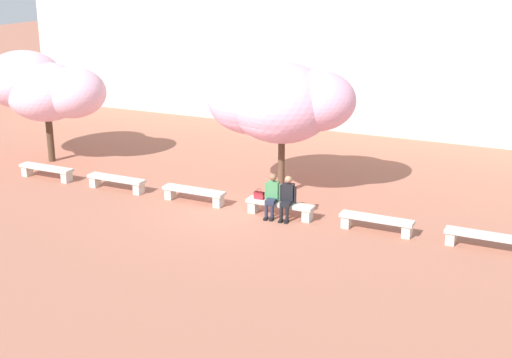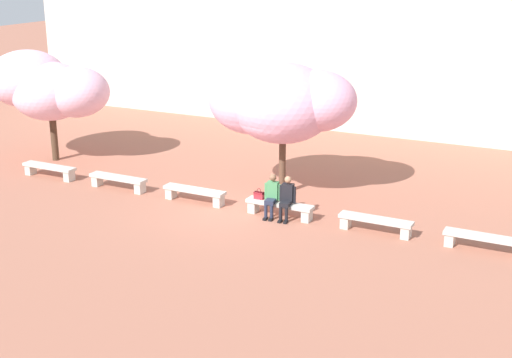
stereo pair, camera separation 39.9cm
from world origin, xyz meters
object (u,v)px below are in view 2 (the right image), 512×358
Objects in this scene: stone_bench_near_west at (118,180)px; person_seated_right at (287,196)px; handbag at (259,195)px; person_seated_left at (272,194)px; cherry_tree_main at (280,102)px; stone_bench_far_east at (484,240)px; stone_bench_west_end at (49,169)px; stone_bench_center at (194,193)px; stone_bench_near_east at (280,207)px; cherry_tree_secondary at (47,87)px; stone_bench_east_end at (376,222)px.

person_seated_right reaches higher than stone_bench_near_west.
stone_bench_near_west is at bearing -179.90° from handbag.
person_seated_right reaches higher than handbag.
cherry_tree_main reaches higher than person_seated_left.
stone_bench_far_east is 0.44× the size of cherry_tree_main.
cherry_tree_main is at bearing 22.23° from stone_bench_near_west.
stone_bench_near_west is (2.96, 0.00, 0.00)m from stone_bench_west_end.
stone_bench_near_west is at bearing 180.00° from stone_bench_center.
stone_bench_center is 2.28m from handbag.
cherry_tree_main is (-0.69, 2.09, 2.35)m from person_seated_left.
stone_bench_near_east is 0.46m from person_seated_left.
stone_bench_near_east is at bearing 0.00° from stone_bench_center.
stone_bench_near_west is at bearing 179.47° from person_seated_left.
cherry_tree_main is 1.03× the size of cherry_tree_secondary.
cherry_tree_secondary is at bearing 171.92° from stone_bench_east_end.
stone_bench_east_end is at bearing 180.00° from stone_bench_far_east.
stone_bench_near_east is 10.82m from cherry_tree_secondary.
stone_bench_west_end is 1.00× the size of stone_bench_far_east.
handbag reaches higher than stone_bench_east_end.
cherry_tree_secondary is at bearing 169.13° from person_seated_left.
cherry_tree_secondary is at bearing 128.14° from stone_bench_west_end.
stone_bench_near_west is 5.23m from handbag.
stone_bench_center is 3.97m from cherry_tree_main.
cherry_tree_secondary is (-9.43, -0.15, -0.24)m from cherry_tree_main.
stone_bench_near_west is at bearing 0.00° from stone_bench_west_end.
stone_bench_east_end is 2.96m from stone_bench_far_east.
cherry_tree_main is at bearing 0.91° from cherry_tree_secondary.
stone_bench_far_east is 1.63× the size of person_seated_right.
stone_bench_near_west is at bearing -23.05° from cherry_tree_secondary.
person_seated_left is (8.64, -0.05, 0.39)m from stone_bench_west_end.
stone_bench_center is at bearing -179.77° from handbag.
stone_bench_west_end is at bearing 180.00° from stone_bench_near_east.
cherry_tree_main reaches higher than stone_bench_west_end.
person_seated_right is at bearing -178.87° from stone_bench_east_end.
handbag is (-0.69, 0.01, 0.27)m from stone_bench_near_east.
stone_bench_near_west is 6.18m from person_seated_right.
stone_bench_near_east is at bearing 12.71° from person_seated_left.
person_seated_left is at bearing -1.11° from stone_bench_center.
handbag reaches higher than stone_bench_west_end.
stone_bench_far_east is at bearing -0.08° from handbag.
cherry_tree_secondary reaches higher than person_seated_left.
person_seated_right is at bearing -0.33° from stone_bench_west_end.
stone_bench_near_east is at bearing 180.00° from stone_bench_far_east.
stone_bench_far_east is 7.64m from cherry_tree_main.
stone_bench_west_end is 1.00× the size of stone_bench_near_west.
handbag is 0.07× the size of cherry_tree_secondary.
stone_bench_near_west is at bearing 180.00° from stone_bench_near_east.
person_seated_left reaches higher than stone_bench_west_end.
stone_bench_near_east is at bearing -10.34° from cherry_tree_secondary.
stone_bench_east_end is at bearing 1.13° from person_seated_right.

